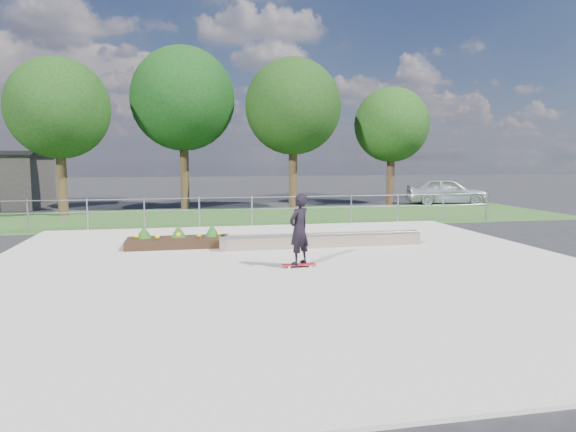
# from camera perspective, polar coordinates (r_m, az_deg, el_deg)

# --- Properties ---
(ground) EXTENTS (120.00, 120.00, 0.00)m
(ground) POSITION_cam_1_polar(r_m,az_deg,el_deg) (12.56, 0.47, -5.78)
(ground) COLOR black
(ground) RESTS_ON ground
(grass_verge) EXTENTS (30.00, 8.00, 0.02)m
(grass_verge) POSITION_cam_1_polar(r_m,az_deg,el_deg) (23.30, -5.13, -0.06)
(grass_verge) COLOR #284A1D
(grass_verge) RESTS_ON ground
(concrete_slab) EXTENTS (15.00, 15.00, 0.06)m
(concrete_slab) POSITION_cam_1_polar(r_m,az_deg,el_deg) (12.56, 0.47, -5.65)
(concrete_slab) COLOR #AFA79C
(concrete_slab) RESTS_ON ground
(fence) EXTENTS (20.06, 0.06, 1.20)m
(fence) POSITION_cam_1_polar(r_m,az_deg,el_deg) (19.77, -4.03, 0.98)
(fence) COLOR #9B9DA3
(fence) RESTS_ON ground
(tree_far_left) EXTENTS (4.55, 4.55, 7.15)m
(tree_far_left) POSITION_cam_1_polar(r_m,az_deg,el_deg) (25.69, -24.15, 10.84)
(tree_far_left) COLOR #372716
(tree_far_left) RESTS_ON ground
(tree_mid_left) EXTENTS (5.25, 5.25, 8.25)m
(tree_mid_left) POSITION_cam_1_polar(r_m,az_deg,el_deg) (27.17, -11.60, 12.61)
(tree_mid_left) COLOR #312213
(tree_mid_left) RESTS_ON ground
(tree_mid_right) EXTENTS (4.90, 4.90, 7.70)m
(tree_mid_right) POSITION_cam_1_polar(r_m,az_deg,el_deg) (26.71, 0.57, 12.03)
(tree_mid_right) COLOR #352315
(tree_mid_right) RESTS_ON ground
(tree_far_right) EXTENTS (4.20, 4.20, 6.60)m
(tree_far_right) POSITION_cam_1_polar(r_m,az_deg,el_deg) (29.88, 11.44, 9.87)
(tree_far_right) COLOR #352015
(tree_far_right) RESTS_ON ground
(grind_ledge) EXTENTS (6.00, 0.44, 0.43)m
(grind_ledge) POSITION_cam_1_polar(r_m,az_deg,el_deg) (15.09, 3.84, -2.68)
(grind_ledge) COLOR #6A5C4E
(grind_ledge) RESTS_ON concrete_slab
(planter_bed) EXTENTS (3.00, 1.20, 0.61)m
(planter_bed) POSITION_cam_1_polar(r_m,az_deg,el_deg) (15.52, -12.06, -2.63)
(planter_bed) COLOR black
(planter_bed) RESTS_ON concrete_slab
(skateboarder) EXTENTS (0.80, 0.69, 1.76)m
(skateboarder) POSITION_cam_1_polar(r_m,az_deg,el_deg) (12.19, 1.24, -1.52)
(skateboarder) COLOR white
(skateboarder) RESTS_ON concrete_slab
(parked_car) EXTENTS (4.80, 2.93, 1.53)m
(parked_car) POSITION_cam_1_polar(r_m,az_deg,el_deg) (30.51, 17.19, 2.66)
(parked_car) COLOR #B0B4BA
(parked_car) RESTS_ON ground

